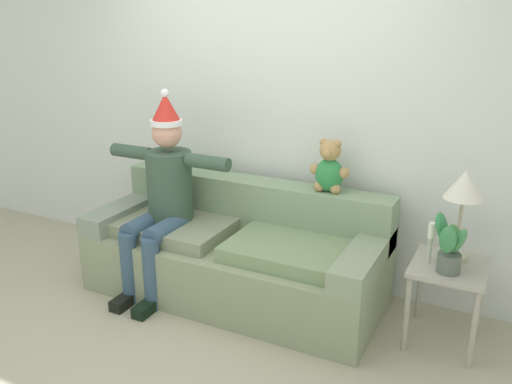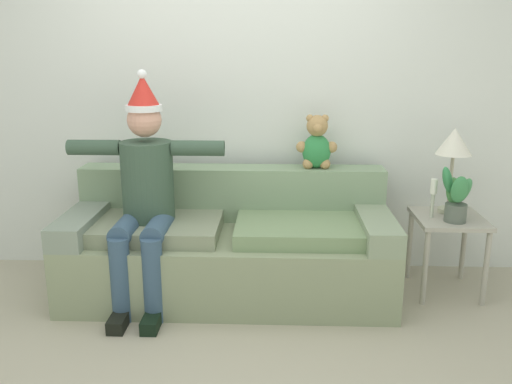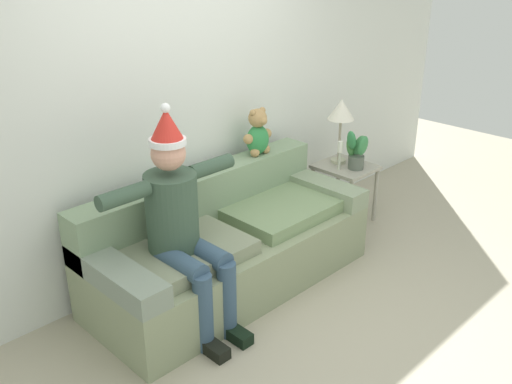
% 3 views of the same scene
% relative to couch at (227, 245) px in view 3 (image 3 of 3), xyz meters
% --- Properties ---
extents(ground_plane, '(10.00, 10.00, 0.00)m').
position_rel_couch_xyz_m(ground_plane, '(0.00, -1.02, -0.33)').
color(ground_plane, '#ACA38B').
extents(back_wall, '(7.00, 0.10, 2.70)m').
position_rel_couch_xyz_m(back_wall, '(0.00, 0.53, 1.02)').
color(back_wall, silver).
rests_on(back_wall, ground_plane).
extents(couch, '(2.17, 0.89, 0.82)m').
position_rel_couch_xyz_m(couch, '(0.00, 0.00, 0.00)').
color(couch, gray).
rests_on(couch, ground_plane).
extents(person_seated, '(1.02, 0.77, 1.52)m').
position_rel_couch_xyz_m(person_seated, '(-0.53, -0.16, 0.44)').
color(person_seated, '#374E3D').
rests_on(person_seated, ground_plane).
extents(teddy_bear, '(0.29, 0.17, 0.38)m').
position_rel_couch_xyz_m(teddy_bear, '(0.60, 0.27, 0.67)').
color(teddy_bear, '#2F8745').
rests_on(teddy_bear, couch).
extents(side_table, '(0.45, 0.49, 0.54)m').
position_rel_couch_xyz_m(side_table, '(1.49, 0.04, 0.13)').
color(side_table, '#A7A293').
rests_on(side_table, ground_plane).
extents(table_lamp, '(0.24, 0.24, 0.59)m').
position_rel_couch_xyz_m(table_lamp, '(1.51, 0.14, 0.68)').
color(table_lamp, '#AEB090').
rests_on(table_lamp, side_table).
extents(potted_plant, '(0.23, 0.24, 0.38)m').
position_rel_couch_xyz_m(potted_plant, '(1.48, -0.06, 0.39)').
color(potted_plant, '#555F53').
rests_on(potted_plant, side_table).
extents(candle_tall, '(0.04, 0.04, 0.26)m').
position_rel_couch_xyz_m(candle_tall, '(1.36, 0.02, 0.39)').
color(candle_tall, beige).
rests_on(candle_tall, side_table).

